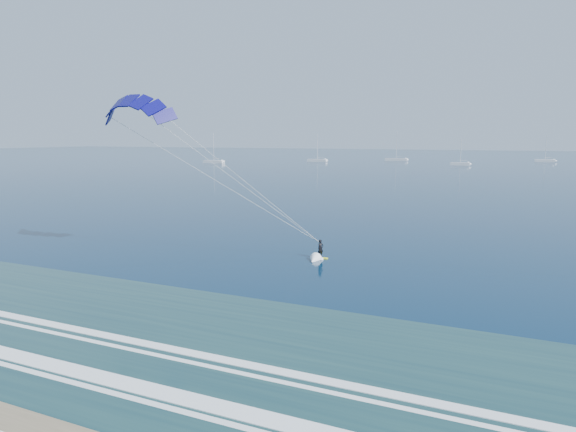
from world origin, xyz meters
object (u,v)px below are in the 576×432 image
Objects in this scene: kitesurfer_rig at (224,172)px; sailboat_1 at (317,160)px; sailboat_2 at (396,159)px; sailboat_3 at (460,164)px; sailboat_0 at (214,162)px; sailboat_4 at (545,161)px.

sailboat_1 is at bearing 108.52° from kitesurfer_rig.
sailboat_2 reaches higher than sailboat_1.
sailboat_3 is (2.74, 172.61, -7.36)m from kitesurfer_rig.
sailboat_2 reaches higher than sailboat_3.
sailboat_1 is at bearing 39.40° from sailboat_0.
sailboat_0 is at bearing -141.19° from sailboat_2.
sailboat_4 reaches higher than sailboat_3.
sailboat_4 is at bearing 14.26° from sailboat_2.
sailboat_4 is at bearing 54.79° from sailboat_3.
sailboat_1 is 38.67m from sailboat_2.
sailboat_2 is 1.22× the size of sailboat_4.
sailboat_0 is 46.62m from sailboat_1.
kitesurfer_rig is at bearing -81.81° from sailboat_2.
sailboat_0 is 1.13× the size of sailboat_4.
sailboat_1 is 1.20× the size of sailboat_3.
sailboat_2 is at bearing 137.97° from sailboat_3.
kitesurfer_rig is at bearing -98.96° from sailboat_4.
sailboat_2 is 1.34× the size of sailboat_3.
sailboat_0 is at bearing 122.86° from kitesurfer_rig.
sailboat_0 is 101.26m from sailboat_3.
sailboat_2 is at bearing -165.74° from sailboat_4.
sailboat_2 is (-28.96, 201.19, -7.34)m from kitesurfer_rig.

